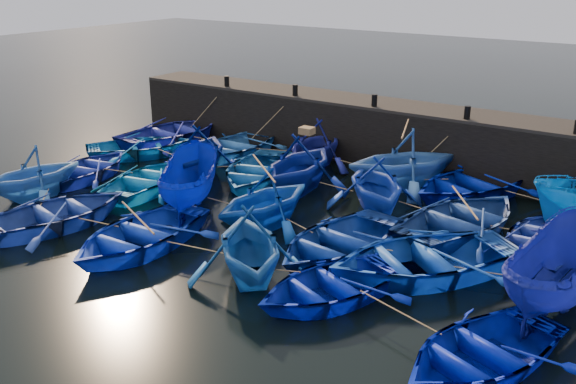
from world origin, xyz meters
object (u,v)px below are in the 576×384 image
Objects in this scene: boat_13 at (90,167)px; boat_20 at (32,173)px; boat_8 at (257,170)px; boat_0 at (173,132)px; wooden_crate at (307,131)px.

boat_20 reaches higher than boat_13.
boat_13 is (-5.99, -3.37, -0.08)m from boat_8.
boat_8 is at bearing -160.12° from boat_13.
boat_8 is (6.83, -2.36, -0.06)m from boat_0.
boat_20 is (1.06, -8.48, 0.41)m from boat_0.
boat_8 is 3.00m from wooden_crate.
boat_13 is 2.81m from boat_20.
boat_0 is 7.22m from boat_8.
boat_13 is 8.62× the size of wooden_crate.
boat_0 reaches higher than boat_13.
boat_0 reaches higher than boat_8.
boat_20 is at bearing -151.23° from boat_8.
boat_0 is at bearing -91.22° from boat_13.
wooden_crate is at bearing -166.74° from boat_13.
wooden_crate is at bearing 175.95° from boat_0.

